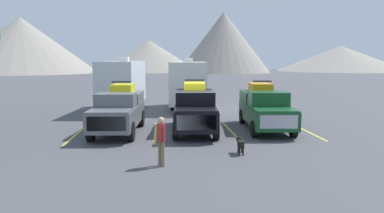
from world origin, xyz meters
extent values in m
plane|color=#47474C|center=(0.00, 0.00, 0.00)|extent=(240.00, 240.00, 0.00)
cube|color=#595B60|center=(-3.82, -0.15, 0.91)|extent=(2.38, 5.82, 0.92)
cube|color=#595B60|center=(-3.96, -2.19, 1.41)|extent=(2.02, 1.72, 0.08)
cube|color=#595B60|center=(-3.86, -0.66, 1.72)|extent=(1.97, 1.61, 0.70)
cube|color=slate|center=(-3.90, -1.25, 1.76)|extent=(1.76, 0.32, 0.52)
cube|color=#595B60|center=(-3.72, 1.39, 1.65)|extent=(2.13, 2.75, 0.56)
cube|color=silver|center=(-4.02, -2.96, 0.96)|extent=(1.70, 0.18, 0.64)
cylinder|color=black|center=(-3.04, -2.14, 0.45)|extent=(0.34, 0.92, 0.91)
cylinder|color=black|center=(-4.87, -2.02, 0.45)|extent=(0.34, 0.92, 0.91)
cylinder|color=black|center=(-2.77, 1.72, 0.45)|extent=(0.34, 0.92, 0.91)
cylinder|color=black|center=(-4.60, 1.85, 0.45)|extent=(0.34, 0.92, 0.91)
cube|color=yellow|center=(-3.72, 1.39, 2.16)|extent=(1.21, 1.75, 0.45)
cylinder|color=black|center=(-3.31, 0.78, 2.15)|extent=(0.21, 0.45, 0.44)
cylinder|color=black|center=(-4.20, 0.84, 2.15)|extent=(0.21, 0.45, 0.44)
cylinder|color=black|center=(-3.23, 1.93, 2.15)|extent=(0.21, 0.45, 0.44)
cylinder|color=black|center=(-4.12, 1.99, 2.15)|extent=(0.21, 0.45, 0.44)
cube|color=black|center=(-3.75, 0.92, 2.53)|extent=(1.00, 0.15, 0.08)
cube|color=black|center=(0.08, -0.09, 0.91)|extent=(2.44, 6.02, 0.96)
cube|color=black|center=(-0.06, -2.20, 1.43)|extent=(2.06, 1.78, 0.08)
cube|color=black|center=(0.05, -0.62, 1.76)|extent=(2.01, 1.66, 0.74)
cube|color=slate|center=(0.00, -1.23, 1.80)|extent=(1.80, 0.33, 0.54)
cube|color=black|center=(0.19, 1.50, 1.70)|extent=(2.18, 2.84, 0.61)
cube|color=silver|center=(-0.12, -3.00, 0.96)|extent=(1.73, 0.18, 0.67)
cylinder|color=black|center=(0.88, -2.15, 0.43)|extent=(0.34, 0.88, 0.86)
cylinder|color=black|center=(-0.99, -2.02, 0.43)|extent=(0.34, 0.88, 0.86)
cylinder|color=black|center=(1.15, 1.84, 0.43)|extent=(0.34, 0.88, 0.86)
cylinder|color=black|center=(-0.71, 1.97, 0.43)|extent=(0.34, 0.88, 0.86)
cube|color=yellow|center=(0.19, 1.50, 2.23)|extent=(1.24, 1.81, 0.45)
cylinder|color=black|center=(0.61, 0.87, 2.23)|extent=(0.21, 0.45, 0.44)
cylinder|color=black|center=(-0.31, 0.93, 2.23)|extent=(0.21, 0.45, 0.44)
cylinder|color=black|center=(0.69, 2.06, 2.23)|extent=(0.21, 0.45, 0.44)
cylinder|color=black|center=(-0.22, 2.12, 2.23)|extent=(0.21, 0.45, 0.44)
cube|color=black|center=(0.16, 1.01, 2.61)|extent=(1.02, 0.15, 0.08)
cube|color=#144723|center=(3.87, 0.17, 0.85)|extent=(2.44, 5.92, 0.90)
cube|color=#144723|center=(3.73, -1.91, 1.34)|extent=(2.07, 1.75, 0.08)
cube|color=#144723|center=(3.83, -0.35, 1.68)|extent=(2.02, 1.64, 0.77)
cube|color=slate|center=(3.79, -0.95, 1.72)|extent=(1.81, 0.34, 0.57)
cube|color=#144723|center=(3.98, 1.73, 1.61)|extent=(2.18, 2.80, 0.62)
cube|color=silver|center=(3.67, -2.69, 0.90)|extent=(1.74, 0.18, 0.63)
cylinder|color=black|center=(4.67, -1.86, 0.40)|extent=(0.34, 0.83, 0.81)
cylinder|color=black|center=(2.80, -1.73, 0.40)|extent=(0.34, 0.83, 0.81)
cylinder|color=black|center=(4.95, 2.07, 0.40)|extent=(0.34, 0.83, 0.81)
cylinder|color=black|center=(3.07, 2.20, 0.40)|extent=(0.34, 0.83, 0.81)
cube|color=orange|center=(3.98, 1.73, 2.14)|extent=(1.24, 1.78, 0.45)
cylinder|color=black|center=(4.40, 1.11, 2.13)|extent=(0.21, 0.45, 0.44)
cylinder|color=black|center=(3.48, 1.18, 2.13)|extent=(0.21, 0.45, 0.44)
cylinder|color=black|center=(4.48, 2.29, 2.13)|extent=(0.21, 0.45, 0.44)
cylinder|color=black|center=(3.56, 2.35, 2.13)|extent=(0.21, 0.45, 0.44)
cube|color=black|center=(3.95, 1.25, 2.51)|extent=(1.03, 0.15, 0.08)
cube|color=gold|center=(-5.90, -0.19, 0.00)|extent=(0.12, 5.50, 0.01)
cube|color=gold|center=(-1.97, -0.19, 0.00)|extent=(0.12, 5.50, 0.01)
cube|color=gold|center=(1.97, -0.19, 0.00)|extent=(0.12, 5.50, 0.01)
cube|color=gold|center=(5.90, -0.19, 0.00)|extent=(0.12, 5.50, 0.01)
cube|color=silver|center=(-4.43, 8.31, 2.06)|extent=(3.03, 7.04, 3.05)
cube|color=#4C6B99|center=(-5.66, 8.42, 2.21)|extent=(0.59, 6.56, 0.24)
cube|color=silver|center=(-4.34, 9.33, 3.73)|extent=(0.66, 0.75, 0.30)
cube|color=#333333|center=(-4.78, 4.30, 0.32)|extent=(0.22, 1.21, 0.12)
cylinder|color=black|center=(-3.38, 7.39, 0.38)|extent=(0.29, 0.78, 0.76)
cylinder|color=black|center=(-5.62, 7.59, 0.38)|extent=(0.29, 0.78, 0.76)
cylinder|color=black|center=(-3.24, 9.03, 0.38)|extent=(0.29, 0.78, 0.76)
cylinder|color=black|center=(-5.48, 9.23, 0.38)|extent=(0.29, 0.78, 0.76)
cube|color=white|center=(0.41, 8.85, 2.03)|extent=(3.13, 6.66, 2.99)
cube|color=#595960|center=(-0.88, 8.96, 2.18)|extent=(0.56, 6.18, 0.24)
cube|color=silver|center=(0.49, 9.81, 3.67)|extent=(0.66, 0.75, 0.30)
cube|color=#333333|center=(0.07, 5.03, 0.32)|extent=(0.22, 1.21, 0.12)
cylinder|color=black|center=(1.52, 7.97, 0.38)|extent=(0.29, 0.78, 0.76)
cylinder|color=black|center=(-0.84, 8.18, 0.38)|extent=(0.29, 0.78, 0.76)
cylinder|color=black|center=(1.66, 9.52, 0.38)|extent=(0.29, 0.78, 0.76)
cylinder|color=black|center=(-0.70, 9.72, 0.38)|extent=(0.29, 0.78, 0.76)
cylinder|color=#726047|center=(-1.61, -6.39, 0.44)|extent=(0.13, 0.13, 0.88)
cylinder|color=#726047|center=(-1.71, -6.24, 0.44)|extent=(0.13, 0.13, 0.88)
cube|color=maroon|center=(-1.66, -6.31, 1.19)|extent=(0.31, 0.33, 0.62)
sphere|color=tan|center=(-1.66, -6.31, 1.62)|extent=(0.24, 0.24, 0.24)
cylinder|color=maroon|center=(-1.58, -6.43, 1.16)|extent=(0.10, 0.10, 0.56)
cylinder|color=maroon|center=(-1.74, -6.20, 1.16)|extent=(0.10, 0.10, 0.56)
cube|color=black|center=(1.45, -4.90, 0.42)|extent=(0.26, 0.60, 0.25)
sphere|color=black|center=(1.48, -4.59, 0.52)|extent=(0.28, 0.28, 0.28)
cylinder|color=black|center=(1.43, -5.22, 0.47)|extent=(0.05, 0.16, 0.20)
cylinder|color=black|center=(1.40, -4.70, 0.15)|extent=(0.06, 0.06, 0.29)
cylinder|color=black|center=(1.54, -4.71, 0.15)|extent=(0.06, 0.06, 0.29)
cylinder|color=black|center=(1.37, -5.10, 0.15)|extent=(0.06, 0.06, 0.29)
cylinder|color=black|center=(1.51, -5.11, 0.15)|extent=(0.06, 0.06, 0.29)
cone|color=gray|center=(-40.15, 89.85, 7.65)|extent=(41.15, 41.15, 15.31)
cone|color=gray|center=(-5.29, 98.27, 4.79)|extent=(31.25, 31.25, 9.57)
cone|color=gray|center=(16.18, 87.96, 8.51)|extent=(26.49, 26.49, 17.03)
cone|color=gray|center=(55.99, 98.65, 4.02)|extent=(40.26, 40.26, 8.04)
camera|label=1|loc=(-1.64, -19.20, 3.71)|focal=35.24mm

